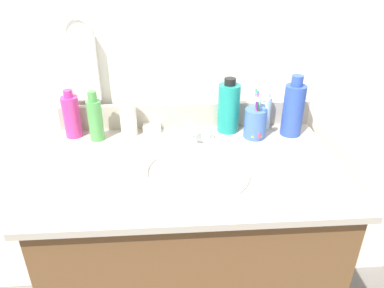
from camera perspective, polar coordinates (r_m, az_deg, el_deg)
vanity_cabinet at (r=1.41m, az=-0.10°, el=-18.39°), size 0.88×0.53×0.83m
countertop at (r=1.14m, az=-0.12°, el=-3.56°), size 0.92×0.57×0.02m
backsplash at (r=1.36m, az=-0.90°, el=4.55°), size 0.92×0.02×0.09m
back_wall at (r=1.53m, az=-0.96°, el=-2.95°), size 2.02×0.04×1.30m
towel_ring at (r=1.34m, az=-17.31°, el=16.25°), size 0.10×0.01×0.10m
hand_towel at (r=1.35m, az=-16.74°, el=11.13°), size 0.11×0.04×0.22m
sink_basin at (r=1.11m, az=0.47°, el=-5.74°), size 0.33×0.33×0.11m
faucet at (r=1.25m, az=-0.19°, el=1.44°), size 0.16×0.10×0.08m
bottle_toner_green at (r=1.29m, az=-14.85°, el=3.82°), size 0.05×0.05×0.18m
bottle_gel_clear at (r=1.36m, az=11.26°, el=4.96°), size 0.04×0.04×0.14m
bottle_soap_pink at (r=1.34m, az=-18.25°, el=4.18°), size 0.06×0.06×0.17m
bottle_shampoo_blue at (r=1.32m, az=15.52°, el=5.27°), size 0.07×0.07×0.22m
bottle_mouthwash_teal at (r=1.31m, az=5.75°, el=5.70°), size 0.08×0.08×0.20m
bottle_lotion_white at (r=1.30m, az=-9.90°, el=4.06°), size 0.06×0.06×0.15m
cup_blue_plastic at (r=1.29m, az=9.86°, el=3.37°), size 0.08×0.09×0.18m
soap_bar at (r=1.34m, az=-6.25°, el=2.50°), size 0.06×0.04×0.02m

